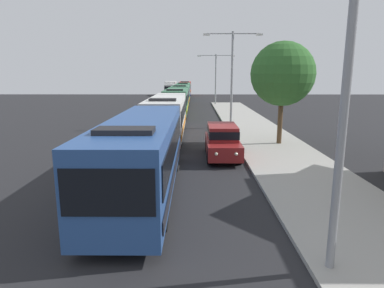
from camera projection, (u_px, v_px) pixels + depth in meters
The scene contains 12 objects.
bus_lead at pixel (143, 152), 13.47m from camera, with size 2.58×11.14×3.21m.
bus_second_in_line at pixel (167, 115), 25.67m from camera, with size 2.58×11.82×3.21m.
bus_middle at pixel (176, 101), 38.95m from camera, with size 2.58×10.70×3.21m.
bus_fourth_in_line at pixel (181, 95), 51.41m from camera, with size 2.58×11.73×3.21m.
bus_rear at pixel (183, 90), 64.23m from camera, with size 2.58×10.63×3.21m.
bus_tail_end at pixel (185, 88), 76.47m from camera, with size 2.58×10.60×3.21m.
white_suv at pixel (222, 140), 19.42m from camera, with size 1.86×5.02×1.90m.
box_truck_oncoming at pixel (171, 88), 75.57m from camera, with size 2.35×7.07×3.15m.
streetlamp_near at pixel (348, 67), 7.23m from camera, with size 6.28×0.28×7.69m.
streetlamp_mid at pixel (232, 70), 29.44m from camera, with size 5.12×0.28×8.25m.
streetlamp_far at pixel (216, 74), 51.75m from camera, with size 5.72×0.28×7.63m.
roadside_tree at pixel (283, 74), 21.93m from camera, with size 4.21×4.21×6.74m.
Camera 1 is at (0.77, -0.86, 4.78)m, focal length 31.32 mm.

